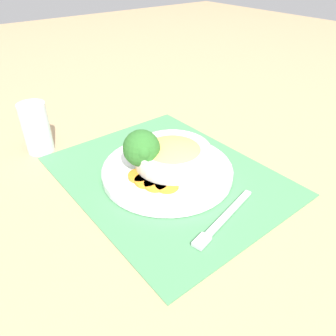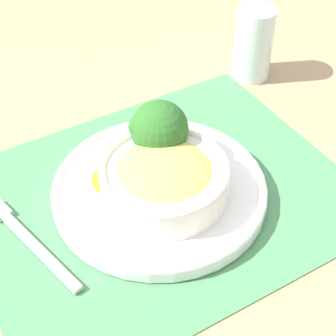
# 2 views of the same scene
# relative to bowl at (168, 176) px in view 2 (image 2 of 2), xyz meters

# --- Properties ---
(ground_plane) EXTENTS (4.00, 4.00, 0.00)m
(ground_plane) POSITION_rel_bowl_xyz_m (-0.00, 0.01, -0.05)
(ground_plane) COLOR tan
(placemat) EXTENTS (0.49, 0.40, 0.00)m
(placemat) POSITION_rel_bowl_xyz_m (-0.00, 0.01, -0.05)
(placemat) COLOR #4C8C59
(placemat) RESTS_ON ground_plane
(plate) EXTENTS (0.28, 0.28, 0.02)m
(plate) POSITION_rel_bowl_xyz_m (-0.00, 0.01, -0.03)
(plate) COLOR white
(plate) RESTS_ON placemat
(bowl) EXTENTS (0.16, 0.16, 0.06)m
(bowl) POSITION_rel_bowl_xyz_m (0.00, 0.00, 0.00)
(bowl) COLOR silver
(bowl) RESTS_ON plate
(broccoli_floret) EXTENTS (0.08, 0.08, 0.09)m
(broccoli_floret) POSITION_rel_bowl_xyz_m (0.02, 0.06, 0.02)
(broccoli_floret) COLOR #84AD5B
(broccoli_floret) RESTS_ON plate
(carrot_slice_near) EXTENTS (0.05, 0.05, 0.01)m
(carrot_slice_near) POSITION_rel_bowl_xyz_m (0.00, 0.08, -0.02)
(carrot_slice_near) COLOR orange
(carrot_slice_near) RESTS_ON plate
(carrot_slice_middle) EXTENTS (0.05, 0.05, 0.01)m
(carrot_slice_middle) POSITION_rel_bowl_xyz_m (-0.02, 0.08, -0.02)
(carrot_slice_middle) COLOR orange
(carrot_slice_middle) RESTS_ON plate
(carrot_slice_far) EXTENTS (0.05, 0.05, 0.01)m
(carrot_slice_far) POSITION_rel_bowl_xyz_m (-0.04, 0.07, -0.02)
(carrot_slice_far) COLOR orange
(carrot_slice_far) RESTS_ON plate
(carrot_slice_extra) EXTENTS (0.05, 0.05, 0.01)m
(carrot_slice_extra) POSITION_rel_bowl_xyz_m (-0.06, 0.05, -0.02)
(carrot_slice_extra) COLOR orange
(carrot_slice_extra) RESTS_ON plate
(water_glass) EXTENTS (0.06, 0.06, 0.12)m
(water_glass) POSITION_rel_bowl_xyz_m (0.27, 0.19, 0.01)
(water_glass) COLOR silver
(water_glass) RESTS_ON ground_plane
(fork) EXTENTS (0.06, 0.18, 0.01)m
(fork) POSITION_rel_bowl_xyz_m (-0.18, 0.04, -0.04)
(fork) COLOR silver
(fork) RESTS_ON placemat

